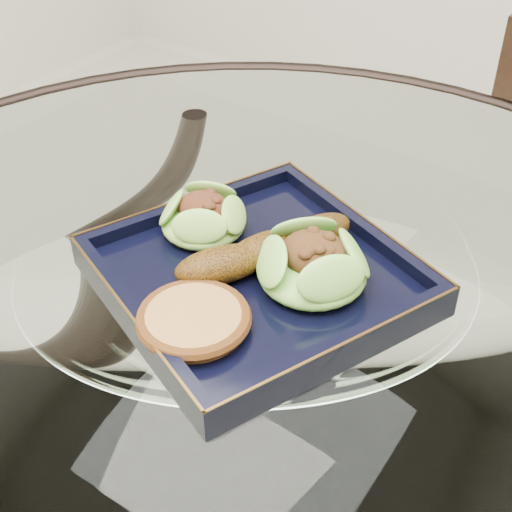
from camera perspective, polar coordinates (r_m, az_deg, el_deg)
The scene contains 6 objects.
dining_table at distance 0.82m, azimuth -0.66°, elevation -11.53°, with size 1.13×1.13×0.77m.
navy_plate at distance 0.70m, azimuth -0.00°, elevation -1.96°, with size 0.27×0.27×0.02m, color black.
lettuce_wrap_left at distance 0.74m, azimuth -4.26°, elevation 2.95°, with size 0.09×0.09×0.03m, color olive.
lettuce_wrap_right at distance 0.67m, azimuth 4.54°, elevation -0.91°, with size 0.10×0.10×0.04m, color #5DA831.
roasted_plantain at distance 0.69m, azimuth 1.01°, elevation 0.52°, with size 0.18×0.04×0.03m, color #563409.
crumb_patty at distance 0.63m, azimuth -5.00°, elevation -5.18°, with size 0.09×0.09×0.02m, color #BE883F.
Camera 1 is at (0.30, -0.44, 1.22)m, focal length 50.00 mm.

